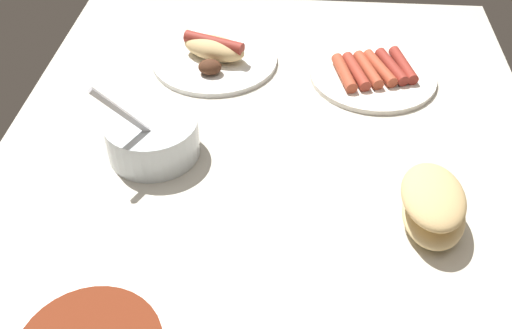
{
  "coord_description": "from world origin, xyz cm",
  "views": [
    {
      "loc": [
        67.73,
        3.32,
        62.92
      ],
      "look_at": [
        1.07,
        -1.86,
        3.0
      ],
      "focal_mm": 41.59,
      "sensor_mm": 36.0,
      "label": 1
    }
  ],
  "objects_px": {
    "plate_hotdog_assembled": "(214,55)",
    "plate_sausages": "(373,74)",
    "bowl_coleslaw": "(152,135)",
    "bread_stack": "(433,206)"
  },
  "relations": [
    {
      "from": "plate_hotdog_assembled",
      "to": "plate_sausages",
      "type": "relative_size",
      "value": 1.03
    },
    {
      "from": "bowl_coleslaw",
      "to": "bread_stack",
      "type": "bearing_deg",
      "value": 73.79
    },
    {
      "from": "bread_stack",
      "to": "bowl_coleslaw",
      "type": "bearing_deg",
      "value": -106.21
    },
    {
      "from": "plate_hotdog_assembled",
      "to": "bread_stack",
      "type": "height_order",
      "value": "bread_stack"
    },
    {
      "from": "bread_stack",
      "to": "plate_sausages",
      "type": "distance_m",
      "value": 0.37
    },
    {
      "from": "bread_stack",
      "to": "plate_hotdog_assembled",
      "type": "bearing_deg",
      "value": -137.9
    },
    {
      "from": "bread_stack",
      "to": "plate_sausages",
      "type": "height_order",
      "value": "bread_stack"
    },
    {
      "from": "plate_sausages",
      "to": "bowl_coleslaw",
      "type": "bearing_deg",
      "value": -56.3
    },
    {
      "from": "bowl_coleslaw",
      "to": "plate_sausages",
      "type": "relative_size",
      "value": 0.67
    },
    {
      "from": "plate_hotdog_assembled",
      "to": "bowl_coleslaw",
      "type": "xyz_separation_m",
      "value": [
        0.28,
        -0.06,
        0.02
      ]
    }
  ]
}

